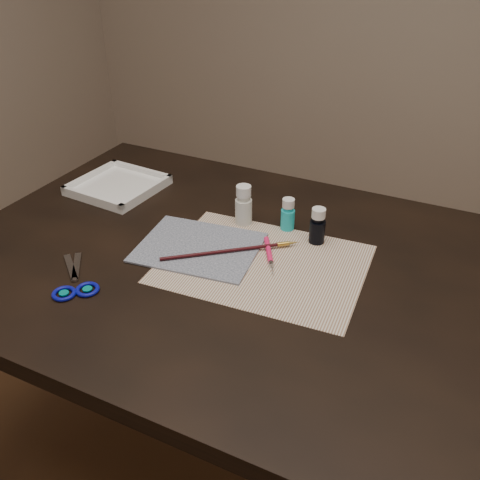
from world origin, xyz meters
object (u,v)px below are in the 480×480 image
at_px(canvas, 199,247).
at_px(scissors, 71,276).
at_px(palette_tray, 118,185).
at_px(paint_bottle_cyan, 288,214).
at_px(paint_bottle_navy, 318,226).
at_px(paint_bottle_white, 244,205).
at_px(paper, 263,264).

bearing_deg(canvas, scissors, -130.50).
bearing_deg(palette_tray, paint_bottle_cyan, 0.37).
height_order(canvas, paint_bottle_cyan, paint_bottle_cyan).
relative_size(canvas, palette_tray, 1.25).
height_order(canvas, paint_bottle_navy, paint_bottle_navy).
xyz_separation_m(paint_bottle_white, palette_tray, (-0.39, 0.02, -0.04)).
relative_size(paper, paint_bottle_navy, 4.93).
bearing_deg(paint_bottle_cyan, scissors, -130.82).
height_order(paper, palette_tray, palette_tray).
height_order(paint_bottle_cyan, palette_tray, paint_bottle_cyan).
relative_size(paint_bottle_navy, palette_tray, 0.41).
bearing_deg(paint_bottle_navy, scissors, -139.18).
distance_m(scissors, palette_tray, 0.41).
height_order(scissors, palette_tray, palette_tray).
xyz_separation_m(paint_bottle_cyan, paint_bottle_navy, (0.08, -0.03, 0.00)).
bearing_deg(paint_bottle_white, paint_bottle_cyan, 10.71).
distance_m(canvas, paint_bottle_navy, 0.27).
distance_m(canvas, paint_bottle_white, 0.16).
xyz_separation_m(canvas, paint_bottle_navy, (0.23, 0.14, 0.04)).
xyz_separation_m(paint_bottle_white, paint_bottle_cyan, (0.11, 0.02, -0.01)).
bearing_deg(paint_bottle_white, scissors, -121.73).
xyz_separation_m(paint_bottle_navy, scissors, (-0.41, -0.36, -0.04)).
relative_size(scissors, palette_tray, 0.88).
distance_m(paint_bottle_cyan, paint_bottle_navy, 0.09).
bearing_deg(paper, scissors, -146.87).
bearing_deg(paint_bottle_navy, paper, -118.48).
xyz_separation_m(paper, paint_bottle_white, (-0.12, 0.14, 0.05)).
relative_size(canvas, scissors, 1.42).
xyz_separation_m(canvas, paint_bottle_white, (0.04, 0.15, 0.05)).
distance_m(paint_bottle_cyan, palette_tray, 0.50).
relative_size(canvas, paint_bottle_white, 2.65).
bearing_deg(paint_bottle_white, palette_tray, 177.50).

